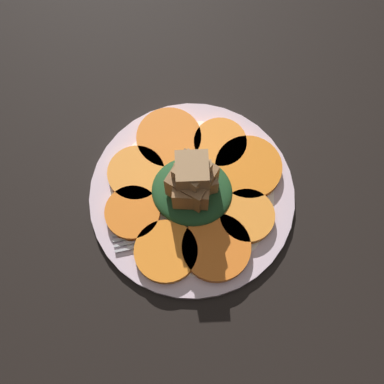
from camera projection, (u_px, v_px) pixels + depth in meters
table_slab at (192, 200)px, 69.41cm from camera, size 120.00×120.00×2.00cm
plate at (192, 196)px, 67.98cm from camera, size 26.04×26.04×1.05cm
carrot_slice_0 at (216, 248)px, 64.54cm from camera, size 8.39×8.39×1.30cm
carrot_slice_1 at (247, 216)px, 65.82cm from camera, size 6.80×6.80×1.30cm
carrot_slice_2 at (248, 168)px, 67.91cm from camera, size 8.52×8.52×1.30cm
carrot_slice_3 at (220, 143)px, 69.02cm from camera, size 6.83×6.83×1.30cm
carrot_slice_4 at (169, 139)px, 69.25cm from camera, size 8.41×8.41×1.30cm
carrot_slice_5 at (136, 174)px, 67.65cm from camera, size 7.27×7.27×1.30cm
carrot_slice_6 at (133, 213)px, 65.96cm from camera, size 6.82×6.82×1.30cm
carrot_slice_7 at (166, 252)px, 64.38cm from camera, size 7.70×7.70×1.30cm
center_pile at (193, 185)px, 63.82cm from camera, size 10.06×9.05×9.98cm
fork at (181, 230)px, 65.73cm from camera, size 17.25×7.76×0.40cm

